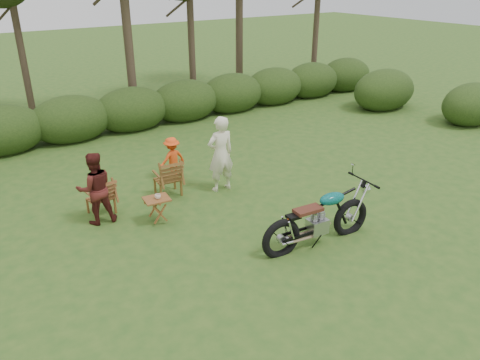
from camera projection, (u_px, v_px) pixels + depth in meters
ground at (315, 247)px, 9.01m from camera, size 80.00×80.00×0.00m
tree_line at (128, 6)px, 15.05m from camera, size 22.52×11.62×8.14m
motorcycle at (316, 243)px, 9.15m from camera, size 2.40×1.09×1.33m
lawn_chair_right at (169, 194)px, 11.13m from camera, size 0.69×0.69×0.92m
lawn_chair_left at (102, 213)px, 10.27m from camera, size 0.63×0.63×0.85m
side_table at (158, 210)px, 9.79m from camera, size 0.59×0.52×0.56m
cup at (158, 196)px, 9.65m from camera, size 0.16×0.16×0.10m
adult_a at (221, 189)px, 11.38m from camera, size 0.69×0.47×1.84m
adult_b at (100, 222)px, 9.92m from camera, size 0.82×0.68×1.56m
child at (174, 179)px, 11.96m from camera, size 0.76×0.50×1.11m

